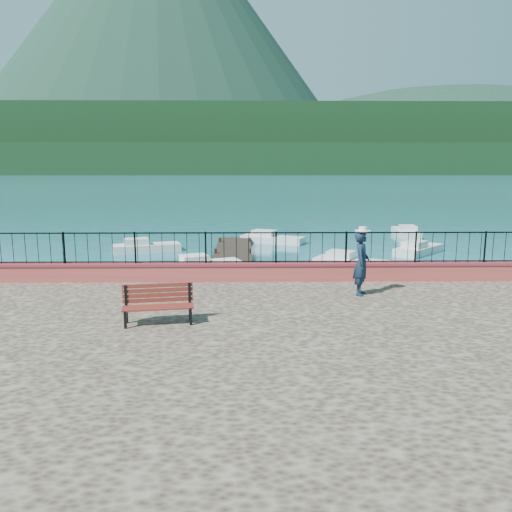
{
  "coord_description": "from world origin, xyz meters",
  "views": [
    {
      "loc": [
        -1.17,
        -11.69,
        4.76
      ],
      "look_at": [
        -0.95,
        2.0,
        2.3
      ],
      "focal_mm": 35.0,
      "sensor_mm": 36.0,
      "label": 1
    }
  ],
  "objects_px": {
    "boat_0": "(205,262)",
    "boat_5": "(406,230)",
    "boat_2": "(419,247)",
    "person": "(361,263)",
    "boat_4": "(273,236)",
    "park_bench": "(158,312)",
    "boat_3": "(147,244)",
    "boat_1": "(351,260)"
  },
  "relations": [
    {
      "from": "boat_1",
      "to": "boat_4",
      "type": "height_order",
      "value": "same"
    },
    {
      "from": "park_bench",
      "to": "boat_2",
      "type": "height_order",
      "value": "park_bench"
    },
    {
      "from": "boat_1",
      "to": "boat_2",
      "type": "relative_size",
      "value": 0.94
    },
    {
      "from": "person",
      "to": "boat_5",
      "type": "height_order",
      "value": "person"
    },
    {
      "from": "person",
      "to": "boat_2",
      "type": "height_order",
      "value": "person"
    },
    {
      "from": "park_bench",
      "to": "boat_4",
      "type": "bearing_deg",
      "value": 70.89
    },
    {
      "from": "person",
      "to": "boat_3",
      "type": "bearing_deg",
      "value": 49.66
    },
    {
      "from": "person",
      "to": "boat_5",
      "type": "relative_size",
      "value": 0.46
    },
    {
      "from": "boat_0",
      "to": "boat_3",
      "type": "xyz_separation_m",
      "value": [
        -3.78,
        5.45,
        0.0
      ]
    },
    {
      "from": "person",
      "to": "boat_0",
      "type": "xyz_separation_m",
      "value": [
        -5.17,
        9.05,
        -1.7
      ]
    },
    {
      "from": "boat_0",
      "to": "boat_5",
      "type": "relative_size",
      "value": 0.86
    },
    {
      "from": "boat_0",
      "to": "boat_4",
      "type": "distance_m",
      "value": 9.33
    },
    {
      "from": "park_bench",
      "to": "boat_4",
      "type": "relative_size",
      "value": 0.42
    },
    {
      "from": "boat_2",
      "to": "boat_3",
      "type": "distance_m",
      "value": 15.26
    },
    {
      "from": "boat_2",
      "to": "boat_3",
      "type": "height_order",
      "value": "same"
    },
    {
      "from": "boat_0",
      "to": "boat_1",
      "type": "relative_size",
      "value": 0.98
    },
    {
      "from": "park_bench",
      "to": "boat_0",
      "type": "xyz_separation_m",
      "value": [
        0.06,
        11.61,
        -1.08
      ]
    },
    {
      "from": "boat_3",
      "to": "boat_4",
      "type": "relative_size",
      "value": 0.94
    },
    {
      "from": "boat_0",
      "to": "boat_5",
      "type": "height_order",
      "value": "same"
    },
    {
      "from": "boat_1",
      "to": "boat_5",
      "type": "xyz_separation_m",
      "value": [
        6.16,
        11.25,
        0.0
      ]
    },
    {
      "from": "park_bench",
      "to": "boat_3",
      "type": "relative_size",
      "value": 0.45
    },
    {
      "from": "boat_2",
      "to": "boat_4",
      "type": "xyz_separation_m",
      "value": [
        -7.89,
        4.21,
        0.0
      ]
    },
    {
      "from": "boat_2",
      "to": "boat_3",
      "type": "bearing_deg",
      "value": 129.82
    },
    {
      "from": "park_bench",
      "to": "boat_1",
      "type": "xyz_separation_m",
      "value": [
        6.95,
        12.2,
        -1.08
      ]
    },
    {
      "from": "boat_1",
      "to": "boat_4",
      "type": "xyz_separation_m",
      "value": [
        -3.34,
        8.04,
        0.0
      ]
    },
    {
      "from": "person",
      "to": "boat_3",
      "type": "xyz_separation_m",
      "value": [
        -8.95,
        14.5,
        -1.7
      ]
    },
    {
      "from": "boat_0",
      "to": "boat_1",
      "type": "distance_m",
      "value": 6.92
    },
    {
      "from": "person",
      "to": "boat_4",
      "type": "relative_size",
      "value": 0.45
    },
    {
      "from": "boat_2",
      "to": "boat_0",
      "type": "bearing_deg",
      "value": 154.81
    },
    {
      "from": "boat_0",
      "to": "boat_5",
      "type": "distance_m",
      "value": 17.63
    },
    {
      "from": "boat_2",
      "to": "boat_5",
      "type": "distance_m",
      "value": 7.59
    },
    {
      "from": "boat_0",
      "to": "boat_5",
      "type": "xyz_separation_m",
      "value": [
        13.06,
        11.84,
        0.0
      ]
    },
    {
      "from": "boat_0",
      "to": "boat_3",
      "type": "height_order",
      "value": "same"
    },
    {
      "from": "park_bench",
      "to": "boat_1",
      "type": "relative_size",
      "value": 0.49
    },
    {
      "from": "boat_4",
      "to": "boat_2",
      "type": "bearing_deg",
      "value": -4.12
    },
    {
      "from": "boat_5",
      "to": "park_bench",
      "type": "bearing_deg",
      "value": 156.11
    },
    {
      "from": "boat_3",
      "to": "boat_5",
      "type": "bearing_deg",
      "value": 2.85
    },
    {
      "from": "person",
      "to": "boat_0",
      "type": "bearing_deg",
      "value": 47.73
    },
    {
      "from": "park_bench",
      "to": "boat_2",
      "type": "distance_m",
      "value": 19.76
    },
    {
      "from": "boat_0",
      "to": "boat_1",
      "type": "height_order",
      "value": "same"
    },
    {
      "from": "person",
      "to": "park_bench",
      "type": "bearing_deg",
      "value": 134.12
    },
    {
      "from": "person",
      "to": "boat_5",
      "type": "xyz_separation_m",
      "value": [
        7.89,
        20.88,
        -1.7
      ]
    }
  ]
}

